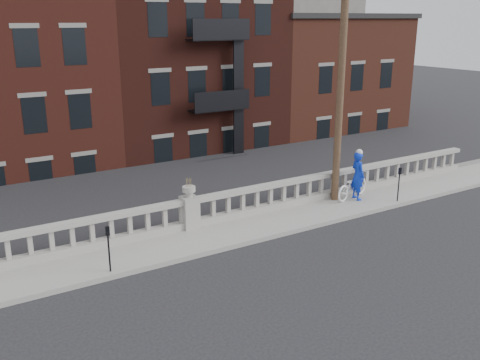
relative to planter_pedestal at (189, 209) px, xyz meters
name	(u,v)px	position (x,y,z in m)	size (l,w,h in m)	color
ground	(252,277)	(0.00, -3.95, -0.83)	(120.00, 120.00, 0.00)	black
sidewalk	(203,239)	(0.00, -0.95, -0.76)	(32.00, 2.20, 0.15)	gray
balustrade	(190,214)	(0.00, 0.00, -0.19)	(28.00, 0.34, 1.03)	gray
planter_pedestal	(189,209)	(0.00, 0.00, 0.00)	(0.55, 0.55, 1.76)	gray
lower_level	(60,91)	(0.56, 19.09, 1.80)	(80.00, 44.00, 20.80)	#605E59
utility_pole	(341,69)	(6.20, -0.35, 4.41)	(1.60, 0.28, 10.00)	#422D1E
parking_meter_b	(108,244)	(-3.41, -1.80, 0.17)	(0.10, 0.09, 1.36)	black
parking_meter_c	(399,180)	(8.17, -1.80, 0.17)	(0.10, 0.09, 1.36)	black
bicycle	(352,185)	(6.91, -0.56, -0.15)	(0.70, 2.00, 1.05)	white
cyclist	(358,176)	(6.97, -0.77, 0.28)	(0.70, 0.46, 1.92)	#0C2BBF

